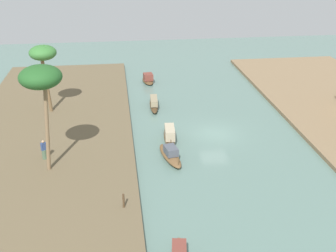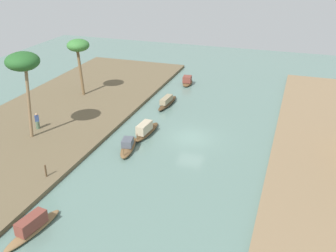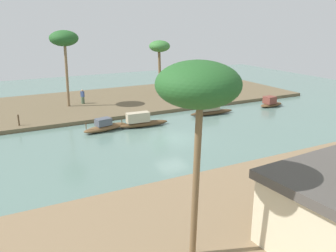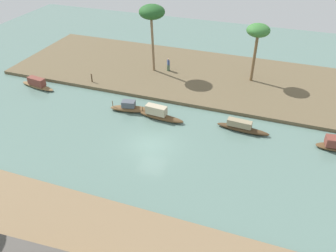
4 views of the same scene
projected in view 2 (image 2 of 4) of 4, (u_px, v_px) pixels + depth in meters
The scene contains 11 objects.
river_water at pixel (191, 138), 38.55m from camera, with size 76.54×76.54×0.00m, color slate.
riverbank_left at pixel (56, 116), 42.91m from camera, with size 46.27×15.01×0.37m, color brown.
sampan_with_tall_canopy at pixel (128, 146), 36.08m from camera, with size 4.45×1.98×1.17m.
sampan_midstream at pixel (187, 81), 53.15m from camera, with size 3.41×1.56×1.20m.
sampan_upstream_small at pixel (146, 130), 38.85m from camera, with size 4.85×1.31×1.40m.
sampan_with_red_awning at pixel (167, 102), 46.11m from camera, with size 5.09×1.16×1.12m.
sampan_foreground at pixel (32, 226), 25.63m from camera, with size 4.90×1.65×1.24m.
person_on_near_bank at pixel (37, 122), 39.33m from camera, with size 0.53×0.53×1.63m.
mooring_post at pixel (46, 171), 31.19m from camera, with size 0.14×0.14×1.02m, color #4C3823.
palm_tree_left_near at pixel (78, 47), 46.28m from camera, with size 2.62×2.62×6.77m.
palm_tree_left_far at pixel (23, 63), 34.90m from camera, with size 3.02×3.02×8.19m.
Camera 2 is at (33.49, 9.04, 16.99)m, focal length 42.57 mm.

